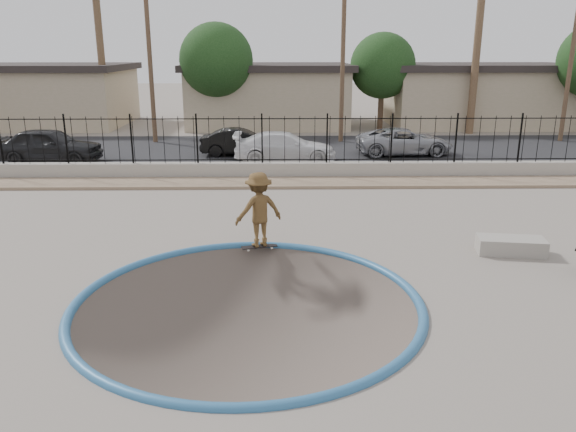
% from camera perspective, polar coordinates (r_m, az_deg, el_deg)
% --- Properties ---
extents(ground, '(120.00, 120.00, 2.20)m').
position_cam_1_polar(ground, '(23.98, -2.46, 2.24)').
color(ground, slate).
rests_on(ground, ground).
extents(bowl_pit, '(6.84, 6.84, 1.80)m').
position_cam_1_polar(bowl_pit, '(11.34, -4.11, -8.85)').
color(bowl_pit, '#51463E').
rests_on(bowl_pit, ground).
extents(coping_ring, '(7.04, 7.04, 0.20)m').
position_cam_1_polar(coping_ring, '(11.34, -4.11, -8.85)').
color(coping_ring, '#2B5F8C').
rests_on(coping_ring, ground).
extents(rock_strip, '(42.00, 1.60, 0.11)m').
position_cam_1_polar(rock_strip, '(20.98, -2.68, 3.39)').
color(rock_strip, '#9F8368').
rests_on(rock_strip, ground).
extents(retaining_wall, '(42.00, 0.45, 0.60)m').
position_cam_1_polar(retaining_wall, '(22.00, -2.61, 4.67)').
color(retaining_wall, gray).
rests_on(retaining_wall, ground).
extents(fence, '(40.00, 0.04, 1.80)m').
position_cam_1_polar(fence, '(21.78, -2.65, 7.76)').
color(fence, black).
rests_on(fence, retaining_wall).
extents(street, '(90.00, 8.00, 0.04)m').
position_cam_1_polar(street, '(28.63, -2.25, 6.91)').
color(street, black).
rests_on(street, ground).
extents(house_west, '(11.60, 8.60, 3.90)m').
position_cam_1_polar(house_west, '(40.92, -23.92, 11.24)').
color(house_west, tan).
rests_on(house_west, ground).
extents(house_center, '(10.60, 8.60, 3.90)m').
position_cam_1_polar(house_center, '(37.83, -1.98, 12.29)').
color(house_center, tan).
rests_on(house_center, ground).
extents(house_east, '(12.60, 8.60, 3.90)m').
position_cam_1_polar(house_east, '(40.12, 18.89, 11.67)').
color(house_east, tan).
rests_on(house_east, ground).
extents(palm_mid, '(2.30, 2.30, 9.30)m').
position_cam_1_polar(palm_mid, '(36.82, -18.79, 18.68)').
color(palm_mid, brown).
rests_on(palm_mid, ground).
extents(palm_right, '(2.30, 2.30, 10.30)m').
position_cam_1_polar(palm_right, '(35.19, 19.04, 19.84)').
color(palm_right, brown).
rests_on(palm_right, ground).
extents(utility_pole_left, '(1.70, 0.24, 9.00)m').
position_cam_1_polar(utility_pole_left, '(30.93, -13.91, 15.91)').
color(utility_pole_left, '#473323').
rests_on(utility_pole_left, ground).
extents(utility_pole_mid, '(1.70, 0.24, 9.50)m').
position_cam_1_polar(utility_pole_mid, '(30.40, 5.62, 16.77)').
color(utility_pole_mid, '#473323').
rests_on(utility_pole_mid, ground).
extents(utility_pole_right, '(1.70, 0.24, 9.00)m').
position_cam_1_polar(utility_pole_right, '(33.90, 26.92, 14.67)').
color(utility_pole_right, '#473323').
rests_on(utility_pole_right, ground).
extents(street_tree_left, '(4.32, 4.32, 6.36)m').
position_cam_1_polar(street_tree_left, '(34.41, -7.31, 15.42)').
color(street_tree_left, '#473323').
rests_on(street_tree_left, ground).
extents(street_tree_mid, '(3.96, 3.96, 5.83)m').
position_cam_1_polar(street_tree_mid, '(35.80, 9.59, 14.81)').
color(street_tree_mid, '#473323').
rests_on(street_tree_mid, ground).
extents(skater, '(1.39, 1.13, 1.88)m').
position_cam_1_polar(skater, '(13.95, -2.98, 0.27)').
color(skater, brown).
rests_on(skater, ground).
extents(skateboard, '(0.93, 0.45, 0.08)m').
position_cam_1_polar(skateboard, '(14.22, -2.93, -3.12)').
color(skateboard, black).
rests_on(skateboard, ground).
extents(concrete_ledge, '(1.69, 0.93, 0.40)m').
position_cam_1_polar(concrete_ledge, '(14.92, 21.70, -2.82)').
color(concrete_ledge, gray).
rests_on(concrete_ledge, ground).
extents(car_a, '(4.59, 2.14, 1.52)m').
position_cam_1_polar(car_a, '(26.89, -23.08, 6.64)').
color(car_a, black).
rests_on(car_a, street).
extents(car_b, '(3.74, 1.33, 1.23)m').
position_cam_1_polar(car_b, '(26.61, -4.81, 7.50)').
color(car_b, black).
rests_on(car_b, street).
extents(car_c, '(4.50, 1.84, 1.30)m').
position_cam_1_polar(car_c, '(24.97, -0.32, 7.03)').
color(car_c, white).
rests_on(car_c, street).
extents(car_d, '(4.61, 2.37, 1.24)m').
position_cam_1_polar(car_d, '(27.20, 11.71, 7.43)').
color(car_d, '#919299').
rests_on(car_d, street).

